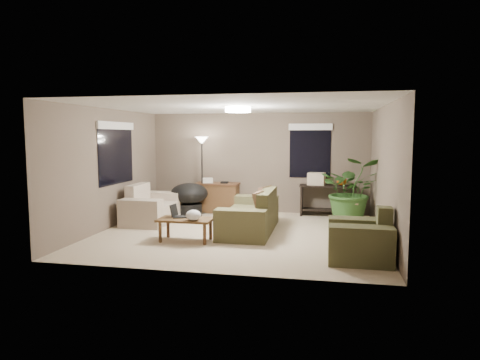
% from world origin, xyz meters
% --- Properties ---
extents(room_shell, '(5.50, 5.50, 5.50)m').
position_xyz_m(room_shell, '(0.00, 0.00, 1.25)').
color(room_shell, '#C4AF92').
rests_on(room_shell, ground).
extents(main_sofa, '(0.95, 2.20, 0.85)m').
position_xyz_m(main_sofa, '(0.23, 0.26, 0.29)').
color(main_sofa, '#49472C').
rests_on(main_sofa, ground).
extents(throw_pillows, '(0.35, 1.39, 0.47)m').
position_xyz_m(throw_pillows, '(0.48, 0.26, 0.65)').
color(throw_pillows, '#8C7251').
rests_on(throw_pillows, main_sofa).
extents(loveseat, '(0.90, 1.60, 0.85)m').
position_xyz_m(loveseat, '(-2.16, 0.74, 0.30)').
color(loveseat, beige).
rests_on(loveseat, ground).
extents(armchair, '(0.95, 1.00, 0.85)m').
position_xyz_m(armchair, '(2.25, -1.39, 0.30)').
color(armchair, '#46472A').
rests_on(armchair, ground).
extents(coffee_table, '(1.00, 0.55, 0.42)m').
position_xyz_m(coffee_table, '(-0.83, -0.78, 0.36)').
color(coffee_table, brown).
rests_on(coffee_table, ground).
extents(laptop, '(0.40, 0.33, 0.24)m').
position_xyz_m(laptop, '(-1.00, -0.68, 0.48)').
color(laptop, black).
rests_on(laptop, coffee_table).
extents(plastic_bag, '(0.34, 0.32, 0.19)m').
position_xyz_m(plastic_bag, '(-0.63, -0.93, 0.52)').
color(plastic_bag, white).
rests_on(plastic_bag, coffee_table).
extents(desk, '(1.10, 0.50, 0.75)m').
position_xyz_m(desk, '(-0.99, 2.20, 0.38)').
color(desk, brown).
rests_on(desk, ground).
extents(desk_papers, '(0.70, 0.30, 0.12)m').
position_xyz_m(desk_papers, '(-1.14, 2.19, 0.80)').
color(desk_papers, silver).
rests_on(desk_papers, desk).
extents(console_table, '(1.30, 0.40, 0.75)m').
position_xyz_m(console_table, '(1.72, 2.25, 0.44)').
color(console_table, black).
rests_on(console_table, ground).
extents(pumpkin, '(0.30, 0.30, 0.20)m').
position_xyz_m(pumpkin, '(2.07, 2.25, 0.85)').
color(pumpkin, orange).
rests_on(pumpkin, console_table).
extents(cardboard_box, '(0.44, 0.36, 0.30)m').
position_xyz_m(cardboard_box, '(1.47, 2.25, 0.90)').
color(cardboard_box, beige).
rests_on(cardboard_box, console_table).
extents(papasan_chair, '(1.15, 1.15, 0.80)m').
position_xyz_m(papasan_chair, '(-1.54, 1.61, 0.47)').
color(papasan_chair, black).
rests_on(papasan_chair, ground).
extents(floor_lamp, '(0.32, 0.32, 1.91)m').
position_xyz_m(floor_lamp, '(-1.34, 2.05, 1.60)').
color(floor_lamp, black).
rests_on(floor_lamp, ground).
extents(ceiling_fixture, '(0.50, 0.50, 0.10)m').
position_xyz_m(ceiling_fixture, '(0.00, 0.00, 2.44)').
color(ceiling_fixture, white).
rests_on(ceiling_fixture, room_shell).
extents(houseplant, '(1.32, 1.47, 1.15)m').
position_xyz_m(houseplant, '(2.26, 1.51, 0.57)').
color(houseplant, '#2D5923').
rests_on(houseplant, ground).
extents(cat_scratching_post, '(0.32, 0.32, 0.50)m').
position_xyz_m(cat_scratching_post, '(2.27, 1.22, 0.21)').
color(cat_scratching_post, tan).
rests_on(cat_scratching_post, ground).
extents(window_left, '(0.05, 1.56, 1.33)m').
position_xyz_m(window_left, '(-2.73, 0.30, 1.78)').
color(window_left, black).
rests_on(window_left, room_shell).
extents(window_back, '(1.06, 0.05, 1.33)m').
position_xyz_m(window_back, '(1.30, 2.48, 1.79)').
color(window_back, black).
rests_on(window_back, room_shell).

